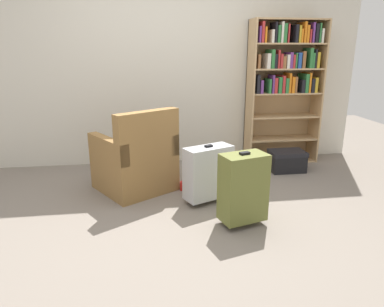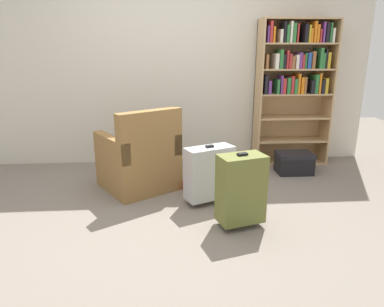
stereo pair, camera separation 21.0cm
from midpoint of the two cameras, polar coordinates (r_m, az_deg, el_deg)
ground_plane at (r=3.22m, az=-4.22°, el=-10.80°), size 9.15×9.15×0.00m
back_wall at (r=4.67m, az=-6.18°, el=14.34°), size 5.23×0.10×2.60m
bookshelf at (r=4.78m, az=13.61°, el=11.64°), size 0.94×0.34×1.84m
armchair at (r=3.83m, az=-10.62°, el=-1.36°), size 0.97×0.97×0.90m
mug at (r=3.84m, az=-2.91°, el=-5.29°), size 0.12×0.08×0.10m
storage_box at (r=4.54m, az=13.85°, el=-1.08°), size 0.43×0.30×0.26m
suitcase_silver at (r=3.47m, az=0.92°, el=-3.11°), size 0.52×0.38×0.59m
suitcase_olive at (r=3.03m, az=6.33°, el=-5.53°), size 0.43×0.33×0.66m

